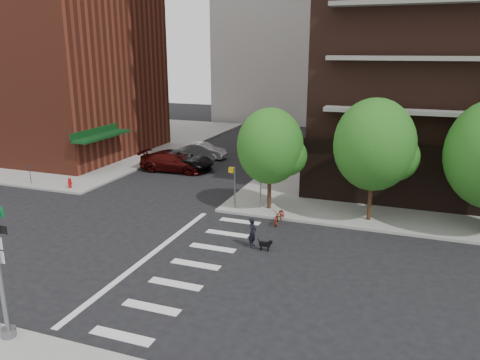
# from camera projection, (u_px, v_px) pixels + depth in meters

# --- Properties ---
(ground) EXTENTS (120.00, 120.00, 0.00)m
(ground) POSITION_uv_depth(u_px,v_px,m) (140.00, 255.00, 22.68)
(ground) COLOR black
(ground) RESTS_ON ground
(sidewalk_nw) EXTENTS (31.00, 33.00, 0.15)m
(sidewalk_nw) POSITION_uv_depth(u_px,v_px,m) (62.00, 138.00, 52.01)
(sidewalk_nw) COLOR gray
(sidewalk_nw) RESTS_ON ground
(crosswalk) EXTENTS (3.85, 13.00, 0.01)m
(crosswalk) POSITION_uv_depth(u_px,v_px,m) (180.00, 262.00, 21.95)
(crosswalk) COLOR silver
(crosswalk) RESTS_ON ground
(midrise_nw) EXTENTS (21.40, 15.50, 20.00)m
(midrise_nw) POSITION_uv_depth(u_px,v_px,m) (32.00, 44.00, 43.49)
(midrise_nw) COLOR maroon
(midrise_nw) RESTS_ON sidewalk_nw
(tree_a) EXTENTS (4.00, 4.00, 5.90)m
(tree_a) POSITION_uv_depth(u_px,v_px,m) (270.00, 146.00, 27.95)
(tree_a) COLOR #301E11
(tree_a) RESTS_ON sidewalk_ne
(tree_b) EXTENTS (4.50, 4.50, 6.65)m
(tree_b) POSITION_uv_depth(u_px,v_px,m) (374.00, 145.00, 25.84)
(tree_b) COLOR #301E11
(tree_b) RESTS_ON sidewalk_ne
(traffic_signal) EXTENTS (0.90, 0.75, 6.00)m
(traffic_signal) POSITION_uv_depth(u_px,v_px,m) (0.00, 268.00, 15.33)
(traffic_signal) COLOR slate
(traffic_signal) RESTS_ON sidewalk_s
(pedestrian_signal) EXTENTS (2.18, 0.67, 2.60)m
(pedestrian_signal) POSITION_uv_depth(u_px,v_px,m) (240.00, 181.00, 28.58)
(pedestrian_signal) COLOR slate
(pedestrian_signal) RESTS_ON sidewalk_ne
(fire_hydrant) EXTENTS (0.24, 0.24, 0.73)m
(fire_hydrant) POSITION_uv_depth(u_px,v_px,m) (70.00, 182.00, 33.06)
(fire_hydrant) COLOR #A50C0C
(fire_hydrant) RESTS_ON sidewalk_nw
(parking_meter) EXTENTS (0.10, 0.08, 1.32)m
(parking_meter) POSITION_uv_depth(u_px,v_px,m) (30.00, 173.00, 34.11)
(parking_meter) COLOR black
(parking_meter) RESTS_ON sidewalk_nw
(parked_car_black) EXTENTS (2.74, 5.90, 1.64)m
(parked_car_black) POSITION_uv_depth(u_px,v_px,m) (179.00, 160.00, 38.44)
(parked_car_black) COLOR black
(parked_car_black) RESTS_ON ground
(parked_car_maroon) EXTENTS (2.56, 5.66, 1.61)m
(parked_car_maroon) POSITION_uv_depth(u_px,v_px,m) (173.00, 162.00, 38.05)
(parked_car_maroon) COLOR #3E0B09
(parked_car_maroon) RESTS_ON ground
(parked_car_silver) EXTENTS (1.49, 4.26, 1.40)m
(parked_car_silver) POSITION_uv_depth(u_px,v_px,m) (203.00, 151.00, 42.67)
(parked_car_silver) COLOR #B2B5BA
(parked_car_silver) RESTS_ON ground
(scooter) EXTENTS (0.64, 1.74, 0.91)m
(scooter) POSITION_uv_depth(u_px,v_px,m) (279.00, 216.00, 26.71)
(scooter) COLOR maroon
(scooter) RESTS_ON ground
(dog_walker) EXTENTS (0.57, 0.38, 1.53)m
(dog_walker) POSITION_uv_depth(u_px,v_px,m) (253.00, 233.00, 23.43)
(dog_walker) COLOR black
(dog_walker) RESTS_ON ground
(dog) EXTENTS (0.66, 0.21, 0.56)m
(dog) POSITION_uv_depth(u_px,v_px,m) (265.00, 244.00, 23.09)
(dog) COLOR black
(dog) RESTS_ON ground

